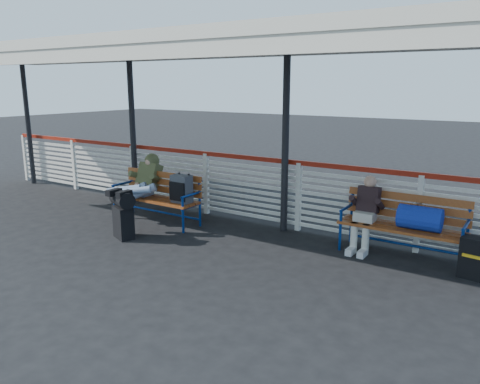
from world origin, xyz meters
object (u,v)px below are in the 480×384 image
Objects in this scene: bench_right at (412,219)px; traveler_man at (137,187)px; suitcase_side at (477,259)px; bench_left at (166,191)px; luggage_stack at (123,212)px; companion_person at (365,213)px.

traveler_man is at bearing -167.80° from bench_right.
bench_left is at bearing -167.67° from suitcase_side.
traveler_man is at bearing 138.78° from luggage_stack.
companion_person is at bearing 178.87° from suitcase_side.
bench_left is at bearing 110.36° from luggage_stack.
suitcase_side is at bearing -9.67° from companion_person.
suitcase_side is (5.09, 0.34, -0.33)m from bench_left.
bench_left is at bearing -170.08° from companion_person.
traveler_man is 3.98m from companion_person.
traveler_man is 5.53m from suitcase_side.
companion_person is (3.52, 1.64, 0.15)m from luggage_stack.
traveler_man reaches higher than bench_right.
traveler_man is (-0.35, 0.69, 0.26)m from luggage_stack.
bench_left is 1.00× the size of bench_right.
bench_right is 0.68m from companion_person.
companion_person is (3.87, 0.95, -0.10)m from traveler_man.
traveler_man reaches higher than bench_left.
traveler_man reaches higher than suitcase_side.
luggage_stack is at bearing -63.30° from traveler_man.
bench_right is at bearing 43.75° from luggage_stack.
companion_person is at bearing 13.83° from traveler_man.
companion_person is (-0.68, -0.03, -0.00)m from bench_right.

